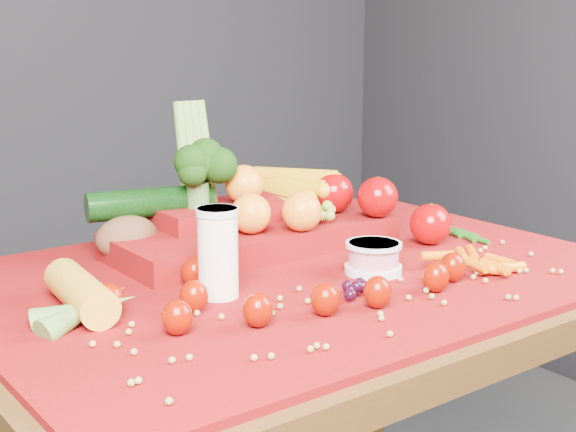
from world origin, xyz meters
TOP-DOWN VIEW (x-y plane):
  - table at (0.00, 0.00)m, footprint 1.10×0.80m
  - red_cloth at (0.00, 0.00)m, footprint 1.05×0.75m
  - milk_glass at (-0.17, -0.04)m, footprint 0.06×0.06m
  - yogurt_bowl at (0.09, -0.09)m, footprint 0.09×0.09m
  - strawberry_scatter at (-0.12, -0.14)m, footprint 0.54×0.28m
  - dark_grape_cluster at (-0.01, -0.17)m, footprint 0.06×0.05m
  - soybean_scatter at (0.00, -0.20)m, footprint 0.84×0.24m
  - corn_ear at (-0.38, -0.01)m, footprint 0.20×0.24m
  - potato at (-0.20, 0.22)m, footprint 0.11×0.08m
  - baby_carrot_pile at (0.23, -0.18)m, footprint 0.18×0.18m
  - green_bean_pile at (0.40, -0.01)m, footprint 0.14×0.12m
  - produce_mound at (0.04, 0.16)m, footprint 0.59×0.37m

SIDE VIEW (x-z plane):
  - table at x=0.00m, z-range 0.28..1.03m
  - red_cloth at x=0.00m, z-range 0.75..0.76m
  - soybean_scatter at x=0.00m, z-range 0.76..0.77m
  - green_bean_pile at x=0.40m, z-range 0.76..0.77m
  - dark_grape_cluster at x=-0.01m, z-range 0.76..0.79m
  - baby_carrot_pile at x=0.23m, z-range 0.76..0.79m
  - corn_ear at x=-0.38m, z-range 0.76..0.81m
  - strawberry_scatter at x=-0.12m, z-range 0.76..0.81m
  - yogurt_bowl at x=0.09m, z-range 0.76..0.82m
  - potato at x=-0.20m, z-range 0.76..0.84m
  - produce_mound at x=0.04m, z-range 0.69..0.95m
  - milk_glass at x=-0.17m, z-range 0.77..0.90m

